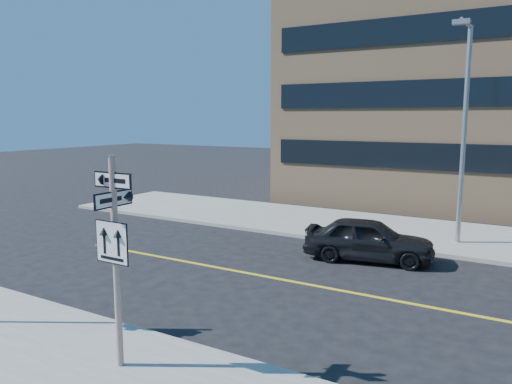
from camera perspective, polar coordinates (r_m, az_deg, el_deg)
The scene contains 5 objects.
ground at distance 12.27m, azimuth -6.49°, elevation -14.98°, with size 120.00×120.00×0.00m, color black.
sign_pole at distance 9.70m, azimuth -15.80°, elevation -6.42°, with size 0.92×0.92×4.06m.
parked_car_a at distance 17.60m, azimuth 12.73°, elevation -5.28°, with size 4.35×1.75×1.48m, color black.
streetlight_a at distance 19.88m, azimuth 22.67°, elevation 7.53°, with size 0.55×2.25×8.00m.
building_brick at distance 34.51m, azimuth 23.23°, elevation 14.75°, with size 18.00×18.00×18.00m, color tan.
Camera 1 is at (6.87, -8.92, 4.90)m, focal length 35.00 mm.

